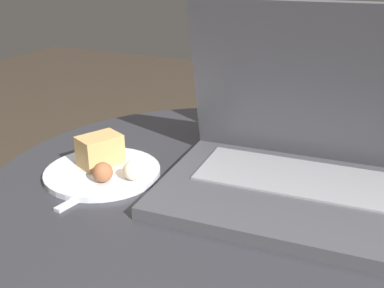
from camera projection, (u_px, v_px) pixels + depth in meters
name	position (u px, v px, depth m)	size (l,w,h in m)	color
table	(223.00, 239.00, 0.74)	(0.74, 0.74, 0.51)	black
laptop	(299.00, 157.00, 0.65)	(0.39, 0.28, 0.27)	#47474C
beer_glass	(248.00, 84.00, 0.84)	(0.06, 0.06, 0.20)	gold
snack_plate	(103.00, 165.00, 0.71)	(0.18, 0.18, 0.06)	silver
fork	(105.00, 184.00, 0.68)	(0.04, 0.16, 0.00)	silver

